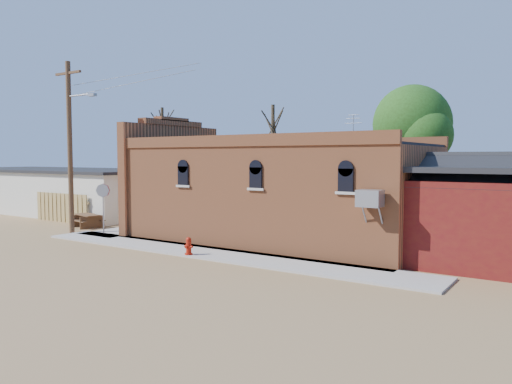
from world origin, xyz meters
The scene contains 15 objects.
ground centered at (0.00, 0.00, 0.00)m, with size 120.00×120.00×0.00m, color olive.
sidewalk_south centered at (1.50, 0.90, 0.04)m, with size 19.00×2.20×0.08m, color #9E9991.
sidewalk_west centered at (-6.30, 6.00, 0.04)m, with size 2.60×10.00×0.08m, color #9E9991.
brick_bar centered at (1.64, 5.49, 2.34)m, with size 16.40×7.97×6.30m.
red_shed centered at (11.50, 5.50, 2.27)m, with size 5.40×6.40×4.30m.
storage_building centered at (-19.00, 8.00, 1.60)m, with size 20.40×8.40×3.17m.
wood_fence centered at (-12.80, 3.80, 0.90)m, with size 5.20×0.10×1.80m, color #9B7E46, non-canonical shape.
utility_pole centered at (-8.14, 1.20, 4.77)m, with size 3.12×0.26×9.00m.
tree_bare_near centered at (-3.00, 13.00, 5.96)m, with size 2.80×2.80×7.65m.
tree_bare_far centered at (-14.00, 14.00, 6.36)m, with size 2.80×2.80×8.16m.
tree_leafy centered at (6.00, 13.50, 5.93)m, with size 4.40×4.40×8.15m.
fire_hydrant centered at (1.02, 0.00, 0.44)m, with size 0.41×0.40×0.72m.
stop_sign centered at (-6.39, 1.80, 2.08)m, with size 0.63×0.42×2.60m.
trash_barrel centered at (-5.30, 3.81, 0.48)m, with size 0.52×0.52×0.79m, color navy.
picnic_table centered at (-9.50, 3.20, 0.50)m, with size 2.10×1.77×0.76m.
Camera 1 is at (14.44, -15.19, 4.04)m, focal length 35.00 mm.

